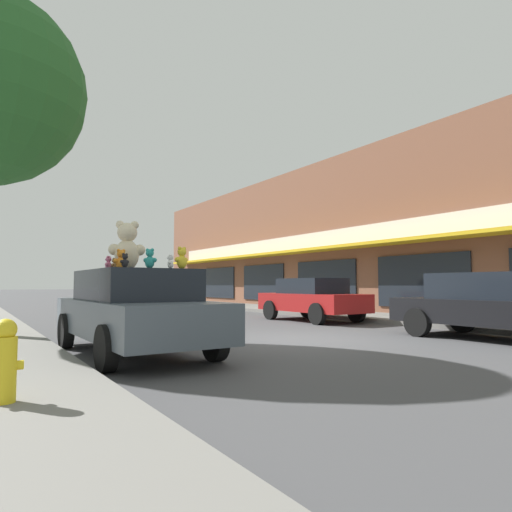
{
  "coord_description": "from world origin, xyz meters",
  "views": [
    {
      "loc": [
        -6.39,
        -8.49,
        1.26
      ],
      "look_at": [
        -0.11,
        1.4,
        2.0
      ],
      "focal_mm": 32.0,
      "sensor_mm": 36.0,
      "label": 1
    }
  ],
  "objects_px": {
    "teddy_bear_black": "(125,261)",
    "parked_car_far_left": "(494,304)",
    "teddy_bear_white": "(170,262)",
    "parked_car_far_center": "(312,298)",
    "teddy_bear_pink": "(108,263)",
    "fire_hydrant": "(4,360)",
    "teddy_bear_giant": "(127,246)",
    "teddy_bear_yellow": "(182,258)",
    "teddy_bear_red": "(130,266)",
    "teddy_bear_brown": "(114,264)",
    "teddy_bear_teal": "(150,259)",
    "teddy_bear_orange": "(121,260)",
    "plush_art_car": "(134,309)"
  },
  "relations": [
    {
      "from": "plush_art_car",
      "to": "teddy_bear_pink",
      "type": "height_order",
      "value": "teddy_bear_pink"
    },
    {
      "from": "teddy_bear_pink",
      "to": "fire_hydrant",
      "type": "height_order",
      "value": "teddy_bear_pink"
    },
    {
      "from": "teddy_bear_pink",
      "to": "parked_car_far_left",
      "type": "relative_size",
      "value": 0.06
    },
    {
      "from": "teddy_bear_brown",
      "to": "teddy_bear_teal",
      "type": "relative_size",
      "value": 0.67
    },
    {
      "from": "teddy_bear_red",
      "to": "parked_car_far_center",
      "type": "relative_size",
      "value": 0.06
    },
    {
      "from": "plush_art_car",
      "to": "teddy_bear_giant",
      "type": "relative_size",
      "value": 5.18
    },
    {
      "from": "parked_car_far_center",
      "to": "teddy_bear_black",
      "type": "bearing_deg",
      "value": -147.05
    },
    {
      "from": "teddy_bear_brown",
      "to": "teddy_bear_teal",
      "type": "distance_m",
      "value": 1.18
    },
    {
      "from": "teddy_bear_white",
      "to": "teddy_bear_red",
      "type": "relative_size",
      "value": 0.99
    },
    {
      "from": "teddy_bear_white",
      "to": "teddy_bear_brown",
      "type": "bearing_deg",
      "value": -133.24
    },
    {
      "from": "fire_hydrant",
      "to": "teddy_bear_black",
      "type": "bearing_deg",
      "value": 51.25
    },
    {
      "from": "teddy_bear_brown",
      "to": "parked_car_far_left",
      "type": "distance_m",
      "value": 8.38
    },
    {
      "from": "teddy_bear_white",
      "to": "teddy_bear_black",
      "type": "relative_size",
      "value": 1.01
    },
    {
      "from": "teddy_bear_giant",
      "to": "teddy_bear_yellow",
      "type": "distance_m",
      "value": 1.36
    },
    {
      "from": "teddy_bear_brown",
      "to": "parked_car_far_center",
      "type": "bearing_deg",
      "value": 163.28
    },
    {
      "from": "teddy_bear_white",
      "to": "parked_car_far_left",
      "type": "xyz_separation_m",
      "value": [
        7.4,
        -1.16,
        -0.83
      ]
    },
    {
      "from": "teddy_bear_red",
      "to": "teddy_bear_white",
      "type": "bearing_deg",
      "value": 87.01
    },
    {
      "from": "teddy_bear_red",
      "to": "parked_car_far_left",
      "type": "xyz_separation_m",
      "value": [
        7.43,
        -3.26,
        -0.83
      ]
    },
    {
      "from": "teddy_bear_red",
      "to": "teddy_bear_giant",
      "type": "bearing_deg",
      "value": 64.87
    },
    {
      "from": "teddy_bear_teal",
      "to": "parked_car_far_center",
      "type": "xyz_separation_m",
      "value": [
        7.69,
        5.18,
        -0.9
      ]
    },
    {
      "from": "parked_car_far_left",
      "to": "fire_hydrant",
      "type": "xyz_separation_m",
      "value": [
        -9.91,
        -0.95,
        -0.28
      ]
    },
    {
      "from": "teddy_bear_orange",
      "to": "teddy_bear_pink",
      "type": "distance_m",
      "value": 0.57
    },
    {
      "from": "teddy_bear_pink",
      "to": "fire_hydrant",
      "type": "distance_m",
      "value": 4.31
    },
    {
      "from": "teddy_bear_brown",
      "to": "teddy_bear_black",
      "type": "bearing_deg",
      "value": 38.62
    },
    {
      "from": "teddy_bear_orange",
      "to": "fire_hydrant",
      "type": "relative_size",
      "value": 0.47
    },
    {
      "from": "teddy_bear_white",
      "to": "parked_car_far_center",
      "type": "bearing_deg",
      "value": 150.08
    },
    {
      "from": "teddy_bear_brown",
      "to": "fire_hydrant",
      "type": "height_order",
      "value": "teddy_bear_brown"
    },
    {
      "from": "plush_art_car",
      "to": "teddy_bear_white",
      "type": "relative_size",
      "value": 20.25
    },
    {
      "from": "teddy_bear_teal",
      "to": "teddy_bear_yellow",
      "type": "bearing_deg",
      "value": -132.83
    },
    {
      "from": "plush_art_car",
      "to": "fire_hydrant",
      "type": "bearing_deg",
      "value": -125.51
    },
    {
      "from": "parked_car_far_center",
      "to": "fire_hydrant",
      "type": "xyz_separation_m",
      "value": [
        -9.91,
        -7.49,
        -0.25
      ]
    },
    {
      "from": "fire_hydrant",
      "to": "teddy_bear_brown",
      "type": "bearing_deg",
      "value": 60.52
    },
    {
      "from": "teddy_bear_brown",
      "to": "teddy_bear_yellow",
      "type": "xyz_separation_m",
      "value": [
        0.82,
        -1.18,
        0.08
      ]
    },
    {
      "from": "teddy_bear_white",
      "to": "teddy_bear_red",
      "type": "bearing_deg",
      "value": -155.04
    },
    {
      "from": "teddy_bear_giant",
      "to": "parked_car_far_center",
      "type": "xyz_separation_m",
      "value": [
        7.72,
        4.02,
        -1.19
      ]
    },
    {
      "from": "teddy_bear_yellow",
      "to": "parked_car_far_center",
      "type": "distance_m",
      "value": 8.89
    },
    {
      "from": "teddy_bear_white",
      "to": "parked_car_far_center",
      "type": "relative_size",
      "value": 0.06
    },
    {
      "from": "teddy_bear_brown",
      "to": "plush_art_car",
      "type": "bearing_deg",
      "value": 104.21
    },
    {
      "from": "teddy_bear_black",
      "to": "parked_car_far_left",
      "type": "bearing_deg",
      "value": 146.29
    },
    {
      "from": "teddy_bear_brown",
      "to": "teddy_bear_red",
      "type": "relative_size",
      "value": 0.94
    },
    {
      "from": "teddy_bear_black",
      "to": "teddy_bear_yellow",
      "type": "distance_m",
      "value": 0.99
    },
    {
      "from": "teddy_bear_pink",
      "to": "fire_hydrant",
      "type": "relative_size",
      "value": 0.35
    },
    {
      "from": "parked_car_far_left",
      "to": "teddy_bear_black",
      "type": "bearing_deg",
      "value": 171.13
    },
    {
      "from": "teddy_bear_orange",
      "to": "teddy_bear_yellow",
      "type": "bearing_deg",
      "value": 117.29
    },
    {
      "from": "teddy_bear_white",
      "to": "parked_car_far_left",
      "type": "distance_m",
      "value": 7.54
    },
    {
      "from": "teddy_bear_orange",
      "to": "fire_hydrant",
      "type": "distance_m",
      "value": 3.88
    },
    {
      "from": "teddy_bear_giant",
      "to": "parked_car_far_center",
      "type": "height_order",
      "value": "teddy_bear_giant"
    },
    {
      "from": "teddy_bear_brown",
      "to": "teddy_bear_red",
      "type": "height_order",
      "value": "teddy_bear_red"
    },
    {
      "from": "teddy_bear_yellow",
      "to": "parked_car_far_center",
      "type": "relative_size",
      "value": 0.09
    },
    {
      "from": "plush_art_car",
      "to": "teddy_bear_red",
      "type": "xyz_separation_m",
      "value": [
        0.21,
        0.97,
        0.83
      ]
    }
  ]
}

